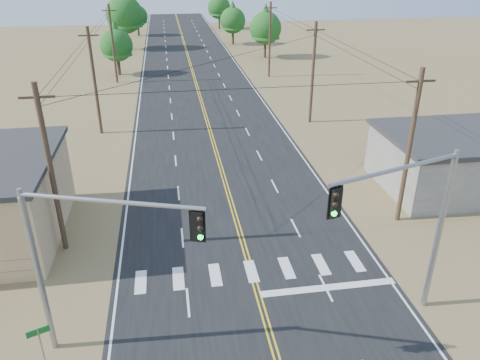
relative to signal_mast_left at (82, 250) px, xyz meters
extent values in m
cube|color=black|center=(7.60, 26.67, -5.40)|extent=(15.00, 200.00, 0.02)
cylinder|color=gray|center=(-3.90, 5.67, -4.66)|extent=(0.06, 0.06, 1.50)
cylinder|color=#4C3826|center=(-2.90, 8.67, -0.41)|extent=(0.30, 0.30, 10.00)
cube|color=#4C3826|center=(-2.90, 8.67, 3.79)|extent=(1.80, 0.12, 0.12)
cylinder|color=#4C3826|center=(-2.90, 28.67, -0.41)|extent=(0.30, 0.30, 10.00)
cube|color=#4C3826|center=(-2.90, 28.67, 3.79)|extent=(1.80, 0.12, 0.12)
cylinder|color=#4C3826|center=(-2.90, 48.67, -0.41)|extent=(0.30, 0.30, 10.00)
cube|color=#4C3826|center=(-2.90, 48.67, 3.79)|extent=(1.80, 0.12, 0.12)
cylinder|color=#4C3826|center=(18.10, 8.67, -0.41)|extent=(0.30, 0.30, 10.00)
cube|color=#4C3826|center=(18.10, 8.67, 3.79)|extent=(1.80, 0.12, 0.12)
cylinder|color=#4C3826|center=(18.10, 28.67, -0.41)|extent=(0.30, 0.30, 10.00)
cube|color=#4C3826|center=(18.10, 28.67, 3.79)|extent=(1.80, 0.12, 0.12)
cylinder|color=#4C3826|center=(18.10, 48.67, -0.41)|extent=(0.30, 0.30, 10.00)
cube|color=#4C3826|center=(18.10, 48.67, 3.79)|extent=(1.80, 0.12, 0.12)
cylinder|color=gray|center=(-2.02, 0.67, -1.61)|extent=(0.26, 0.26, 7.59)
cylinder|color=gray|center=(-2.02, 0.67, 2.18)|extent=(0.20, 0.20, 0.65)
cylinder|color=gray|center=(1.37, -0.45, 2.29)|extent=(6.84, 2.41, 0.17)
cube|color=black|center=(4.46, -1.47, 1.59)|extent=(0.46, 0.43, 1.19)
sphere|color=black|center=(4.52, -1.65, 1.97)|extent=(0.22, 0.22, 0.22)
sphere|color=black|center=(4.52, -1.65, 1.59)|extent=(0.22, 0.22, 0.22)
sphere|color=#0CE533|center=(4.52, -1.65, 1.21)|extent=(0.22, 0.22, 0.22)
cylinder|color=gray|center=(15.60, 0.67, -1.40)|extent=(0.27, 0.27, 8.01)
cylinder|color=gray|center=(15.60, 0.67, 2.60)|extent=(0.21, 0.21, 0.69)
cylinder|color=gray|center=(12.47, -0.31, 2.72)|extent=(6.32, 2.14, 0.18)
cube|color=black|center=(9.66, -1.19, 1.97)|extent=(0.49, 0.45, 1.26)
sphere|color=black|center=(9.60, -1.39, 2.37)|extent=(0.23, 0.23, 0.23)
sphere|color=black|center=(9.60, -1.39, 1.97)|extent=(0.23, 0.23, 0.23)
sphere|color=#0CE533|center=(9.60, -1.39, 1.57)|extent=(0.23, 0.23, 0.23)
cylinder|color=gray|center=(-1.84, -1.33, -3.97)|extent=(0.07, 0.07, 2.87)
cube|color=#0E641F|center=(-1.84, -1.33, -2.65)|extent=(0.81, 0.36, 0.29)
cylinder|color=#3F2D1E|center=(-2.90, 53.11, -4.05)|extent=(0.46, 0.46, 2.72)
cone|color=#174F16|center=(-2.90, 53.11, -0.27)|extent=(4.23, 4.23, 4.84)
sphere|color=#174F16|center=(-2.90, 53.11, -1.25)|extent=(4.54, 4.54, 4.54)
cylinder|color=#3F2D1E|center=(-2.83, 73.03, -3.45)|extent=(0.50, 0.50, 3.92)
cone|color=#174F16|center=(-2.83, 73.03, 2.00)|extent=(6.10, 6.10, 6.97)
sphere|color=#174F16|center=(-2.83, 73.03, 0.58)|extent=(6.54, 6.54, 6.54)
cylinder|color=#3F2D1E|center=(-1.40, 88.25, -4.11)|extent=(0.45, 0.45, 2.59)
cone|color=#174F16|center=(-1.40, 88.25, -0.52)|extent=(4.03, 4.03, 4.60)
sphere|color=#174F16|center=(-1.40, 88.25, -1.45)|extent=(4.32, 4.32, 4.32)
cylinder|color=#3F2D1E|center=(20.25, 61.79, -3.86)|extent=(0.42, 0.42, 3.10)
cone|color=#174F16|center=(20.25, 61.79, 0.46)|extent=(4.83, 4.83, 5.52)
sphere|color=#174F16|center=(20.25, 61.79, -0.66)|extent=(5.17, 5.17, 5.17)
cylinder|color=#3F2D1E|center=(16.77, 75.03, -3.98)|extent=(0.44, 0.44, 2.86)
cone|color=#174F16|center=(16.77, 75.03, 0.00)|extent=(4.45, 4.45, 5.09)
sphere|color=#174F16|center=(16.77, 75.03, -1.04)|extent=(4.77, 4.77, 4.77)
cylinder|color=#3F2D1E|center=(16.60, 95.61, -3.87)|extent=(0.39, 0.39, 3.07)
cone|color=#174F16|center=(16.60, 95.61, 0.39)|extent=(4.77, 4.77, 5.45)
sphere|color=#174F16|center=(16.60, 95.61, -0.72)|extent=(5.11, 5.11, 5.11)
camera|label=1|loc=(3.69, -15.92, 10.43)|focal=35.00mm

